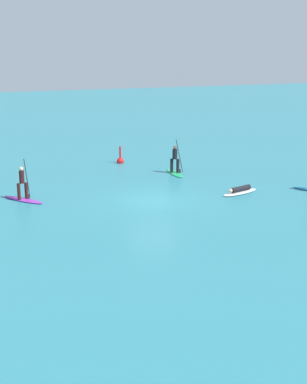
{
  "coord_description": "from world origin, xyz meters",
  "views": [
    {
      "loc": [
        -8.96,
        -29.94,
        9.34
      ],
      "look_at": [
        0.0,
        0.0,
        0.5
      ],
      "focal_mm": 54.81,
      "sensor_mm": 36.0,
      "label": 1
    }
  ],
  "objects_px": {
    "surfer_on_white_board": "(240,191)",
    "marker_buoy": "(120,160)",
    "surfer_on_purple_board": "(23,192)",
    "surfer_on_green_board": "(175,165)"
  },
  "relations": [
    {
      "from": "surfer_on_white_board",
      "to": "marker_buoy",
      "type": "relative_size",
      "value": 2.0
    },
    {
      "from": "marker_buoy",
      "to": "surfer_on_purple_board",
      "type": "bearing_deg",
      "value": -134.44
    },
    {
      "from": "surfer_on_green_board",
      "to": "marker_buoy",
      "type": "distance_m",
      "value": 4.9
    },
    {
      "from": "surfer_on_purple_board",
      "to": "marker_buoy",
      "type": "distance_m",
      "value": 10.54
    },
    {
      "from": "surfer_on_white_board",
      "to": "marker_buoy",
      "type": "bearing_deg",
      "value": -84.25
    },
    {
      "from": "surfer_on_purple_board",
      "to": "surfer_on_white_board",
      "type": "relative_size",
      "value": 0.94
    },
    {
      "from": "marker_buoy",
      "to": "surfer_on_green_board",
      "type": "bearing_deg",
      "value": -56.16
    },
    {
      "from": "marker_buoy",
      "to": "surfer_on_white_board",
      "type": "bearing_deg",
      "value": -63.44
    },
    {
      "from": "surfer_on_white_board",
      "to": "surfer_on_green_board",
      "type": "relative_size",
      "value": 1.03
    },
    {
      "from": "surfer_on_purple_board",
      "to": "surfer_on_green_board",
      "type": "distance_m",
      "value": 10.68
    }
  ]
}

